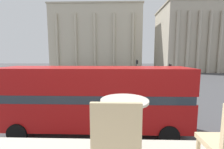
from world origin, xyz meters
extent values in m
cylinder|color=black|center=(3.43, 7.77, 0.54)|extent=(1.08, 0.22, 1.08)
cylinder|color=black|center=(3.43, 5.29, 0.54)|extent=(1.08, 0.22, 1.08)
cylinder|color=black|center=(-4.67, 7.77, 0.54)|extent=(1.08, 0.22, 1.08)
cylinder|color=black|center=(-4.67, 5.29, 0.54)|extent=(1.08, 0.22, 1.08)
cube|color=#B71414|center=(-0.62, 6.53, 1.36)|extent=(10.89, 2.47, 1.64)
cube|color=#2D3842|center=(-0.62, 6.53, 2.41)|extent=(10.68, 2.50, 0.45)
cube|color=#B71414|center=(-0.62, 6.53, 3.33)|extent=(10.89, 2.47, 1.40)
cylinder|color=#2D2D30|center=(0.76, -0.35, 3.75)|extent=(0.07, 0.07, 0.68)
cylinder|color=beige|center=(0.76, -0.35, 4.11)|extent=(0.60, 0.60, 0.03)
cube|color=#D1B789|center=(0.65, -0.87, 3.86)|extent=(0.40, 0.40, 0.05)
cube|color=#D1B789|center=(0.65, -1.05, 4.09)|extent=(0.40, 0.04, 0.42)
cube|color=beige|center=(-7.11, 57.86, 11.69)|extent=(34.24, 10.14, 23.39)
cube|color=#B7AD93|center=(-7.11, 57.86, 23.64)|extent=(34.84, 10.74, 0.50)
cylinder|color=beige|center=(-20.81, 52.34, 9.94)|extent=(0.90, 0.90, 19.88)
cylinder|color=beige|center=(-13.96, 52.34, 9.94)|extent=(0.90, 0.90, 19.88)
cylinder|color=beige|center=(-7.11, 52.34, 9.94)|extent=(0.90, 0.90, 19.88)
cylinder|color=beige|center=(-0.26, 52.34, 9.94)|extent=(0.90, 0.90, 19.88)
cylinder|color=beige|center=(6.59, 52.34, 9.94)|extent=(0.90, 0.90, 19.88)
cube|color=#B2A893|center=(26.62, 49.37, 10.09)|extent=(22.33, 15.93, 20.18)
cube|color=#A39984|center=(26.62, 49.37, 20.43)|extent=(22.93, 16.53, 0.50)
cylinder|color=#B2A893|center=(17.69, 40.96, 8.58)|extent=(0.90, 0.90, 17.15)
cylinder|color=#B2A893|center=(20.67, 40.96, 8.58)|extent=(0.90, 0.90, 17.15)
cylinder|color=#B2A893|center=(23.64, 40.96, 8.58)|extent=(0.90, 0.90, 17.15)
cylinder|color=#B2A893|center=(26.62, 40.96, 8.58)|extent=(0.90, 0.90, 17.15)
cylinder|color=#B2A893|center=(29.60, 40.96, 8.58)|extent=(0.90, 0.90, 17.15)
cylinder|color=black|center=(4.00, 9.71, 1.72)|extent=(0.12, 0.12, 3.43)
cube|color=black|center=(4.18, 9.71, 2.98)|extent=(0.20, 0.24, 0.70)
sphere|color=green|center=(4.29, 9.71, 3.13)|extent=(0.14, 0.14, 0.14)
cylinder|color=black|center=(7.57, 17.63, 1.88)|extent=(0.12, 0.12, 3.75)
cube|color=black|center=(7.75, 17.63, 3.30)|extent=(0.20, 0.24, 0.70)
sphere|color=red|center=(7.86, 17.63, 3.45)|extent=(0.14, 0.14, 0.14)
cylinder|color=black|center=(4.26, 24.95, 2.05)|extent=(0.12, 0.12, 4.11)
cube|color=black|center=(4.44, 24.95, 3.66)|extent=(0.20, 0.24, 0.70)
sphere|color=red|center=(4.55, 24.95, 3.81)|extent=(0.14, 0.14, 0.14)
cylinder|color=black|center=(3.82, 17.47, 0.30)|extent=(0.60, 0.18, 0.60)
cylinder|color=black|center=(3.82, 15.72, 0.30)|extent=(0.60, 0.18, 0.60)
cylinder|color=black|center=(1.02, 17.47, 0.30)|extent=(0.60, 0.18, 0.60)
cylinder|color=black|center=(1.02, 15.72, 0.30)|extent=(0.60, 0.18, 0.60)
cube|color=silver|center=(2.42, 16.60, 0.57)|extent=(4.20, 1.75, 0.55)
cube|color=#2D3842|center=(2.22, 16.60, 1.10)|extent=(1.89, 1.61, 0.50)
cylinder|color=black|center=(-6.39, 17.19, 0.30)|extent=(0.60, 0.18, 0.60)
cylinder|color=black|center=(-6.39, 15.44, 0.30)|extent=(0.60, 0.18, 0.60)
cylinder|color=black|center=(-9.19, 17.19, 0.30)|extent=(0.60, 0.18, 0.60)
cylinder|color=black|center=(-9.19, 15.44, 0.30)|extent=(0.60, 0.18, 0.60)
cube|color=maroon|center=(-7.79, 16.31, 0.57)|extent=(4.20, 1.75, 0.55)
cube|color=#2D3842|center=(-7.99, 16.31, 1.10)|extent=(1.89, 1.61, 0.50)
cylinder|color=#282B33|center=(2.95, 26.48, 0.44)|extent=(0.14, 0.14, 0.88)
cylinder|color=#282B33|center=(3.13, 26.48, 0.44)|extent=(0.14, 0.14, 0.88)
cylinder|color=#606638|center=(3.04, 26.48, 1.23)|extent=(0.32, 0.32, 0.70)
sphere|color=tan|center=(3.04, 26.48, 1.70)|extent=(0.24, 0.24, 0.24)
cylinder|color=#282B33|center=(-5.97, 31.06, 0.43)|extent=(0.14, 0.14, 0.87)
cylinder|color=#282B33|center=(-5.79, 31.06, 0.43)|extent=(0.14, 0.14, 0.87)
cylinder|color=slate|center=(-5.88, 31.06, 1.21)|extent=(0.32, 0.32, 0.69)
sphere|color=tan|center=(-5.88, 31.06, 1.67)|extent=(0.23, 0.23, 0.23)
cylinder|color=#282B33|center=(3.24, 33.95, 0.39)|extent=(0.14, 0.14, 0.77)
cylinder|color=#282B33|center=(3.42, 33.95, 0.39)|extent=(0.14, 0.14, 0.77)
cylinder|color=silver|center=(3.33, 33.95, 1.08)|extent=(0.32, 0.32, 0.61)
sphere|color=tan|center=(3.33, 33.95, 1.48)|extent=(0.21, 0.21, 0.21)
cylinder|color=#282B33|center=(-2.98, 27.04, 0.40)|extent=(0.14, 0.14, 0.80)
cylinder|color=#282B33|center=(-2.80, 27.04, 0.40)|extent=(0.14, 0.14, 0.80)
cylinder|color=yellow|center=(-2.89, 27.04, 1.12)|extent=(0.32, 0.32, 0.64)
sphere|color=tan|center=(-2.89, 27.04, 1.55)|extent=(0.22, 0.22, 0.22)
camera|label=1|loc=(0.65, -2.16, 4.65)|focal=24.00mm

